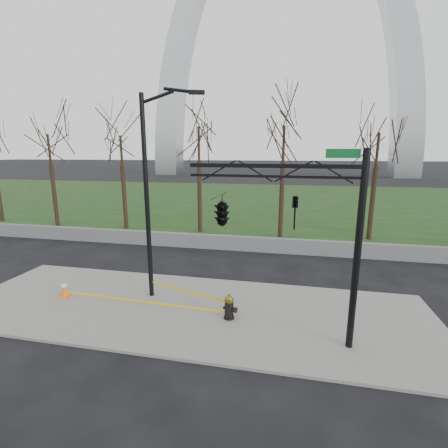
% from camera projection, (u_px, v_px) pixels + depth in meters
% --- Properties ---
extents(ground, '(500.00, 500.00, 0.00)m').
position_uv_depth(ground, '(188.00, 310.00, 12.23)').
color(ground, black).
rests_on(ground, ground).
extents(sidewalk, '(18.00, 6.00, 0.10)m').
position_uv_depth(sidewalk, '(188.00, 309.00, 12.22)').
color(sidewalk, slate).
rests_on(sidewalk, ground).
extents(grass_strip, '(120.00, 40.00, 0.06)m').
position_uv_depth(grass_strip, '(262.00, 200.00, 40.88)').
color(grass_strip, black).
rests_on(grass_strip, ground).
extents(guardrail, '(60.00, 0.30, 0.90)m').
position_uv_depth(guardrail, '(229.00, 243.00, 19.78)').
color(guardrail, '#59595B').
rests_on(guardrail, ground).
extents(gateway_arch, '(66.00, 6.00, 65.00)m').
position_uv_depth(gateway_arch, '(283.00, 39.00, 76.82)').
color(gateway_arch, '#B0B3B7').
rests_on(gateway_arch, ground).
extents(tree_row, '(45.99, 4.00, 8.81)m').
position_uv_depth(tree_row, '(240.00, 174.00, 22.74)').
color(tree_row, black).
rests_on(tree_row, ground).
extents(fire_hydrant, '(0.58, 0.39, 0.93)m').
position_uv_depth(fire_hydrant, '(229.00, 307.00, 11.34)').
color(fire_hydrant, black).
rests_on(fire_hydrant, sidewalk).
extents(traffic_cone, '(0.48, 0.48, 0.71)m').
position_uv_depth(traffic_cone, '(64.00, 289.00, 13.07)').
color(traffic_cone, '#FF610D').
rests_on(traffic_cone, sidewalk).
extents(street_light, '(2.30, 0.96, 8.21)m').
position_uv_depth(street_light, '(152.00, 184.00, 12.34)').
color(street_light, black).
rests_on(street_light, ground).
extents(traffic_signal_mast, '(5.10, 2.51, 6.00)m').
position_uv_depth(traffic_signal_mast, '(246.00, 211.00, 9.72)').
color(traffic_signal_mast, black).
rests_on(traffic_signal_mast, ground).
extents(caution_tape, '(6.92, 1.21, 0.47)m').
position_uv_depth(caution_tape, '(157.00, 298.00, 12.24)').
color(caution_tape, yellow).
rests_on(caution_tape, ground).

